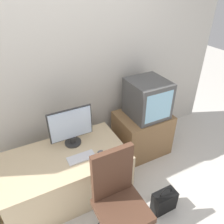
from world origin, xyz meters
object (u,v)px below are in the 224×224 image
(main_monitor, at_px, (71,127))
(mouse, at_px, (100,152))
(keyboard, at_px, (81,158))
(crt_tv, at_px, (147,99))
(office_chair, at_px, (119,209))
(handbag, at_px, (164,201))

(main_monitor, height_order, mouse, main_monitor)
(keyboard, xyz_separation_m, crt_tv, (1.01, 0.31, 0.28))
(keyboard, relative_size, office_chair, 0.29)
(main_monitor, relative_size, mouse, 7.35)
(keyboard, bearing_deg, handbag, -41.06)
(mouse, relative_size, office_chair, 0.07)
(keyboard, relative_size, mouse, 4.39)
(main_monitor, xyz_separation_m, mouse, (0.21, -0.28, -0.21))
(crt_tv, relative_size, handbag, 1.45)
(main_monitor, height_order, keyboard, main_monitor)
(keyboard, distance_m, crt_tv, 1.09)
(main_monitor, xyz_separation_m, office_chair, (0.10, -0.88, -0.35))
(keyboard, distance_m, mouse, 0.21)
(keyboard, height_order, handbag, keyboard)
(keyboard, bearing_deg, crt_tv, 16.90)
(office_chair, bearing_deg, mouse, 80.27)
(mouse, xyz_separation_m, crt_tv, (0.80, 0.32, 0.28))
(keyboard, xyz_separation_m, office_chair, (0.10, -0.61, -0.13))
(keyboard, xyz_separation_m, handbag, (0.67, -0.58, -0.42))
(mouse, bearing_deg, crt_tv, 21.83)
(mouse, height_order, handbag, mouse)
(mouse, distance_m, crt_tv, 0.91)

